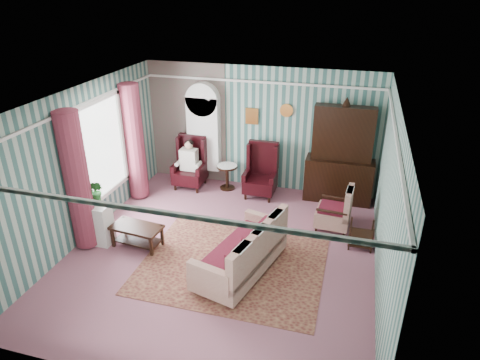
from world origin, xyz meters
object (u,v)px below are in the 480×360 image
(bookcase, at_px, (204,139))
(wingback_left, at_px, (189,163))
(seated_woman, at_px, (189,164))
(round_side_table, at_px, (227,177))
(floral_armchair, at_px, (334,207))
(coffee_table, at_px, (137,236))
(wingback_right, at_px, (260,171))
(nest_table, at_px, (361,234))
(plant_stand, at_px, (97,224))
(dresser_hutch, at_px, (341,152))
(sofa, at_px, (240,249))

(bookcase, relative_size, wingback_left, 1.79)
(seated_woman, relative_size, round_side_table, 1.97)
(seated_woman, bearing_deg, floral_armchair, -15.19)
(wingback_left, distance_m, floral_armchair, 3.63)
(bookcase, height_order, coffee_table, bookcase)
(bookcase, xyz_separation_m, wingback_right, (1.50, -0.39, -0.50))
(round_side_table, distance_m, floral_armchair, 2.83)
(nest_table, relative_size, plant_stand, 0.68)
(bookcase, height_order, wingback_right, bookcase)
(dresser_hutch, relative_size, wingback_left, 1.89)
(wingback_right, height_order, floral_armchair, wingback_right)
(wingback_right, distance_m, round_side_table, 0.92)
(dresser_hutch, xyz_separation_m, wingback_right, (-1.75, -0.27, -0.55))
(bookcase, bearing_deg, floral_armchair, -22.41)
(dresser_hutch, height_order, nest_table, dresser_hutch)
(dresser_hutch, bearing_deg, wingback_right, -171.23)
(wingback_left, distance_m, wingback_right, 1.75)
(round_side_table, distance_m, plant_stand, 3.36)
(wingback_left, height_order, seated_woman, wingback_left)
(dresser_hutch, height_order, floral_armchair, dresser_hutch)
(seated_woman, bearing_deg, dresser_hutch, 4.41)
(bookcase, xyz_separation_m, coffee_table, (-0.26, -3.05, -0.90))
(wingback_right, distance_m, sofa, 2.91)
(dresser_hutch, relative_size, plant_stand, 2.95)
(sofa, bearing_deg, round_side_table, 35.87)
(coffee_table, bearing_deg, seated_woman, 89.77)
(round_side_table, bearing_deg, wingback_right, -10.01)
(seated_woman, xyz_separation_m, round_side_table, (0.90, 0.15, -0.29))
(seated_woman, distance_m, floral_armchair, 3.63)
(wingback_right, height_order, coffee_table, wingback_right)
(wingback_right, xyz_separation_m, sofa, (0.33, -2.89, -0.16))
(dresser_hutch, distance_m, floral_armchair, 1.41)
(bookcase, bearing_deg, round_side_table, -20.27)
(plant_stand, relative_size, floral_armchair, 0.86)
(wingback_right, relative_size, plant_stand, 1.56)
(round_side_table, bearing_deg, sofa, -68.77)
(dresser_hutch, height_order, coffee_table, dresser_hutch)
(seated_woman, bearing_deg, coffee_table, -90.23)
(round_side_table, bearing_deg, wingback_left, -170.54)
(wingback_right, bearing_deg, nest_table, -33.75)
(wingback_left, relative_size, seated_woman, 1.06)
(dresser_hutch, bearing_deg, plant_stand, -144.92)
(nest_table, bearing_deg, seated_woman, 159.15)
(wingback_left, xyz_separation_m, seated_woman, (0.00, 0.00, -0.04))
(nest_table, bearing_deg, round_side_table, 151.80)
(sofa, bearing_deg, seated_woman, 50.40)
(dresser_hutch, bearing_deg, wingback_left, -175.59)
(wingback_right, xyz_separation_m, floral_armchair, (1.75, -0.95, -0.16))
(wingback_right, distance_m, coffee_table, 3.22)
(bookcase, xyz_separation_m, dresser_hutch, (3.25, -0.12, 0.06))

